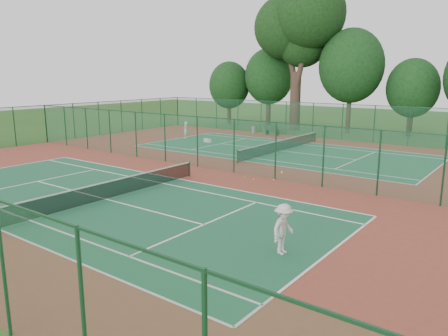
{
  "coord_description": "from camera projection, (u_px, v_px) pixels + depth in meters",
  "views": [
    {
      "loc": [
        17.6,
        -22.53,
        6.25
      ],
      "look_at": [
        4.64,
        -5.21,
        1.6
      ],
      "focal_mm": 35.0,
      "sensor_mm": 36.0,
      "label": 1
    }
  ],
  "objects": [
    {
      "name": "ground",
      "position": [
        215.0,
        170.0,
        29.26
      ],
      "size": [
        120.0,
        120.0,
        0.0
      ],
      "primitive_type": "plane",
      "color": "#2C5A1C",
      "rests_on": "ground"
    },
    {
      "name": "red_pad",
      "position": [
        215.0,
        169.0,
        29.26
      ],
      "size": [
        40.0,
        36.0,
        0.01
      ],
      "primitive_type": "cube",
      "color": "brown",
      "rests_on": "ground"
    },
    {
      "name": "court_near",
      "position": [
        107.0,
        199.0,
        22.21
      ],
      "size": [
        23.77,
        10.97,
        0.01
      ],
      "primitive_type": "cube",
      "color": "#1C5A39",
      "rests_on": "red_pad"
    },
    {
      "name": "court_far",
      "position": [
        282.0,
        151.0,
        36.3
      ],
      "size": [
        23.77,
        10.97,
        0.01
      ],
      "primitive_type": "cube",
      "color": "#20663F",
      "rests_on": "red_pad"
    },
    {
      "name": "fence_north",
      "position": [
        327.0,
        121.0,
        42.98
      ],
      "size": [
        40.0,
        0.09,
        3.5
      ],
      "color": "#1A5030",
      "rests_on": "ground"
    },
    {
      "name": "fence_west",
      "position": [
        46.0,
        124.0,
        40.6
      ],
      "size": [
        0.09,
        36.0,
        3.5
      ],
      "rotation": [
        0.0,
        0.0,
        1.57
      ],
      "color": "#194B2B",
      "rests_on": "ground"
    },
    {
      "name": "fence_divider",
      "position": [
        215.0,
        144.0,
        28.89
      ],
      "size": [
        40.0,
        0.09,
        3.5
      ],
      "color": "#1C5436",
      "rests_on": "ground"
    },
    {
      "name": "tennis_net_near",
      "position": [
        106.0,
        189.0,
        22.1
      ],
      "size": [
        0.1,
        12.9,
        0.97
      ],
      "color": "#163D25",
      "rests_on": "ground"
    },
    {
      "name": "tennis_net_far",
      "position": [
        282.0,
        145.0,
        36.19
      ],
      "size": [
        0.1,
        12.9,
        0.97
      ],
      "color": "#143821",
      "rests_on": "ground"
    },
    {
      "name": "player_near",
      "position": [
        283.0,
        229.0,
        15.32
      ],
      "size": [
        0.71,
        1.2,
        1.83
      ],
      "primitive_type": "imported",
      "rotation": [
        0.0,
        0.0,
        1.54
      ],
      "color": "silver",
      "rests_on": "court_near"
    },
    {
      "name": "player_far",
      "position": [
        186.0,
        130.0,
        43.43
      ],
      "size": [
        0.61,
        0.71,
        1.64
      ],
      "primitive_type": "imported",
      "rotation": [
        0.0,
        0.0,
        -1.14
      ],
      "color": "white",
      "rests_on": "court_far"
    },
    {
      "name": "trash_bin",
      "position": [
        254.0,
        130.0,
        47.22
      ],
      "size": [
        0.48,
        0.48,
        0.77
      ],
      "primitive_type": "cylinder",
      "rotation": [
        0.0,
        0.0,
        -0.13
      ],
      "color": "gray",
      "rests_on": "red_pad"
    },
    {
      "name": "bench",
      "position": [
        272.0,
        130.0,
        45.66
      ],
      "size": [
        1.77,
        0.72,
        1.06
      ],
      "rotation": [
        0.0,
        0.0,
        -0.13
      ],
      "color": "#13371D",
      "rests_on": "red_pad"
    },
    {
      "name": "kit_bag",
      "position": [
        207.0,
        140.0,
        40.99
      ],
      "size": [
        0.91,
        0.55,
        0.32
      ],
      "primitive_type": "cube",
      "rotation": [
        0.0,
        0.0,
        -0.3
      ],
      "color": "white",
      "rests_on": "red_pad"
    },
    {
      "name": "stray_ball_a",
      "position": [
        254.0,
        179.0,
        26.38
      ],
      "size": [
        0.07,
        0.07,
        0.07
      ],
      "primitive_type": "sphere",
      "color": "#C6E134",
      "rests_on": "red_pad"
    },
    {
      "name": "stray_ball_b",
      "position": [
        274.0,
        180.0,
        26.27
      ],
      "size": [
        0.07,
        0.07,
        0.07
      ],
      "primitive_type": "sphere",
      "color": "yellow",
      "rests_on": "red_pad"
    },
    {
      "name": "stray_ball_c",
      "position": [
        245.0,
        176.0,
        27.12
      ],
      "size": [
        0.07,
        0.07,
        0.07
      ],
      "primitive_type": "sphere",
      "color": "#AFC12D",
      "rests_on": "red_pad"
    },
    {
      "name": "big_tree",
      "position": [
        300.0,
        25.0,
        47.92
      ],
      "size": [
        10.59,
        7.75,
        16.26
      ],
      "color": "#36251D",
      "rests_on": "ground"
    },
    {
      "name": "evergreen_row",
      "position": [
        354.0,
        132.0,
        47.95
      ],
      "size": [
        39.0,
        5.0,
        12.0
      ],
      "primitive_type": null,
      "color": "black",
      "rests_on": "ground"
    }
  ]
}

